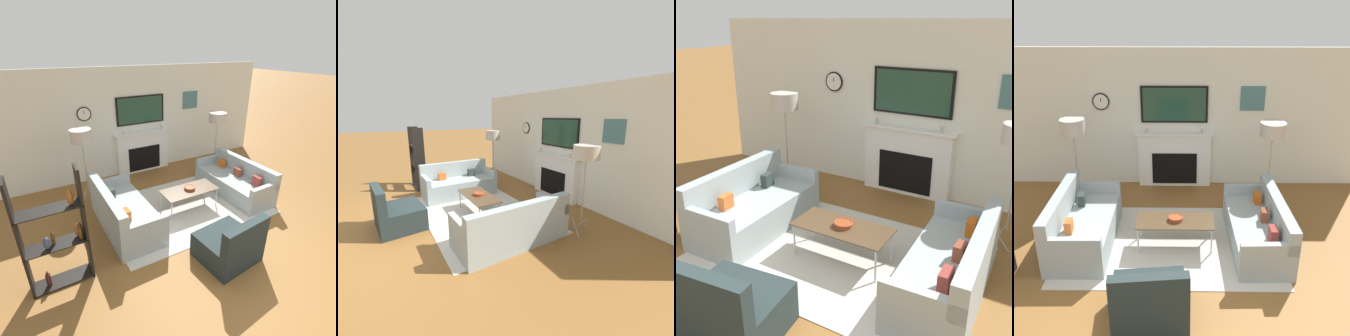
% 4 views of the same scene
% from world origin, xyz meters
% --- Properties ---
extents(fireplace_wall, '(7.44, 0.28, 2.70)m').
position_xyz_m(fireplace_wall, '(0.00, 4.24, 1.24)').
color(fireplace_wall, silver).
rests_on(fireplace_wall, ground_plane).
extents(area_rug, '(3.30, 2.22, 0.01)m').
position_xyz_m(area_rug, '(0.00, 2.01, 0.01)').
color(area_rug, beige).
rests_on(area_rug, ground_plane).
extents(couch_left, '(0.87, 1.83, 0.85)m').
position_xyz_m(couch_left, '(-1.35, 2.01, 0.30)').
color(couch_left, '#93A0A0').
rests_on(couch_left, ground_plane).
extents(couch_right, '(0.83, 1.90, 0.77)m').
position_xyz_m(couch_right, '(1.35, 2.01, 0.28)').
color(couch_right, '#93A0A0').
rests_on(couch_right, ground_plane).
extents(armchair, '(0.94, 0.87, 0.84)m').
position_xyz_m(armchair, '(-0.17, 0.42, 0.27)').
color(armchair, '#202B2C').
rests_on(armchair, ground_plane).
extents(coffee_table, '(1.16, 0.52, 0.44)m').
position_xyz_m(coffee_table, '(0.07, 1.96, 0.41)').
color(coffee_table, '#4C3823').
rests_on(coffee_table, ground_plane).
extents(decorative_bowl, '(0.23, 0.23, 0.06)m').
position_xyz_m(decorative_bowl, '(0.08, 1.97, 0.47)').
color(decorative_bowl, brown).
rests_on(decorative_bowl, coffee_table).
extents(floor_lamp_left, '(0.42, 0.42, 1.64)m').
position_xyz_m(floor_lamp_left, '(-1.70, 3.23, 1.48)').
color(floor_lamp_left, '#9E998E').
rests_on(floor_lamp_left, ground_plane).
extents(floor_lamp_right, '(0.44, 0.44, 1.59)m').
position_xyz_m(floor_lamp_right, '(1.70, 3.23, 1.45)').
color(floor_lamp_right, '#9E998E').
rests_on(floor_lamp_right, ground_plane).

